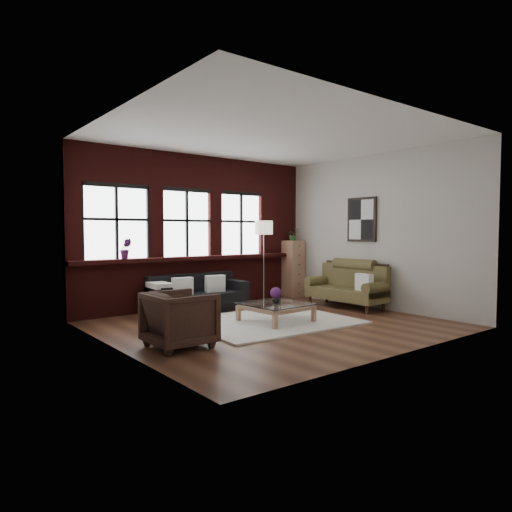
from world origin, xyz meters
TOP-DOWN VIEW (x-y plane):
  - floor at (0.00, 0.00)m, footprint 5.50×5.50m
  - ceiling at (0.00, 0.00)m, footprint 5.50×5.50m
  - wall_back at (0.00, 2.50)m, footprint 5.50×0.00m
  - wall_front at (0.00, -2.50)m, footprint 5.50×0.00m
  - wall_left at (-2.75, 0.00)m, footprint 0.00×5.00m
  - wall_right at (2.75, 0.00)m, footprint 0.00×5.00m
  - brick_backwall at (0.00, 2.44)m, footprint 5.50×0.12m
  - sill_ledge at (0.00, 2.35)m, footprint 5.50×0.30m
  - window_left at (-1.80, 2.45)m, footprint 1.38×0.10m
  - window_mid at (-0.30, 2.45)m, footprint 1.38×0.10m
  - window_right at (1.10, 2.45)m, footprint 1.38×0.10m
  - wall_poster at (2.72, 0.30)m, footprint 0.05×0.74m
  - shag_rug at (0.07, 0.17)m, footprint 2.93×2.36m
  - dark_sofa at (-0.34, 1.90)m, footprint 1.96×0.79m
  - pillow_a at (-0.76, 1.80)m, footprint 0.42×0.22m
  - pillow_b at (-0.01, 1.80)m, footprint 0.42×0.20m
  - vintage_settee at (2.30, 0.37)m, footprint 0.80×1.79m
  - pillow_settee at (2.22, -0.18)m, footprint 0.19×0.39m
  - armchair at (-2.02, -0.41)m, footprint 0.86×0.83m
  - coffee_table at (0.13, 0.08)m, footprint 1.11×1.11m
  - vase at (0.13, 0.08)m, footprint 0.15×0.15m
  - flowers at (0.13, 0.08)m, footprint 0.20×0.20m
  - drawer_chest at (2.49, 2.20)m, footprint 0.42×0.42m
  - potted_plant_top at (2.49, 2.20)m, footprint 0.31×0.28m
  - floor_lamp at (1.35, 1.92)m, footprint 0.40×0.40m
  - sill_plant at (-1.67, 2.32)m, footprint 0.26×0.23m

SIDE VIEW (x-z plane):
  - floor at x=0.00m, z-range 0.00..0.00m
  - shag_rug at x=0.07m, z-range 0.00..0.03m
  - coffee_table at x=0.13m, z-range -0.01..0.34m
  - dark_sofa at x=-0.34m, z-range 0.00..0.71m
  - armchair at x=-2.02m, z-range 0.00..0.78m
  - vase at x=0.13m, z-range 0.34..0.49m
  - vintage_settee at x=2.30m, z-range 0.00..0.96m
  - flowers at x=0.13m, z-range 0.43..0.62m
  - pillow_a at x=-0.76m, z-range 0.37..0.71m
  - pillow_b at x=-0.01m, z-range 0.37..0.71m
  - pillow_settee at x=2.22m, z-range 0.42..0.76m
  - drawer_chest at x=2.49m, z-range 0.00..1.38m
  - floor_lamp at x=1.35m, z-range 0.00..1.99m
  - sill_ledge at x=0.00m, z-range 1.00..1.08m
  - sill_plant at x=-1.67m, z-range 1.08..1.47m
  - potted_plant_top at x=2.49m, z-range 1.38..1.68m
  - wall_back at x=0.00m, z-range -1.15..4.35m
  - wall_front at x=0.00m, z-range -1.15..4.35m
  - wall_left at x=-2.75m, z-range -0.90..4.10m
  - wall_right at x=2.75m, z-range -0.90..4.10m
  - brick_backwall at x=0.00m, z-range 0.00..3.20m
  - window_left at x=-1.80m, z-range 1.00..2.50m
  - window_mid at x=-0.30m, z-range 1.00..2.50m
  - window_right at x=1.10m, z-range 1.00..2.50m
  - wall_poster at x=2.72m, z-range 1.38..2.32m
  - ceiling at x=0.00m, z-range 3.20..3.20m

